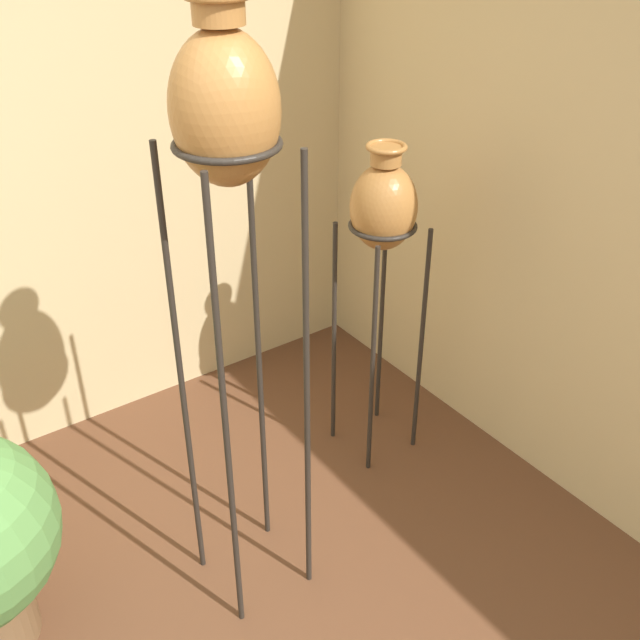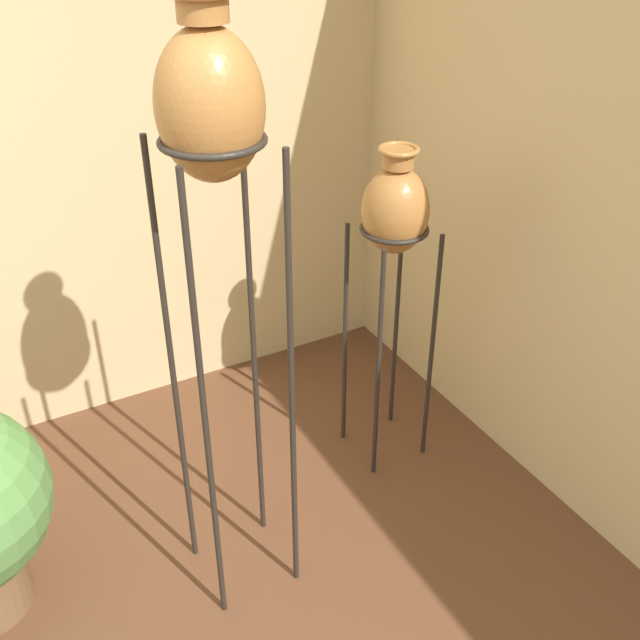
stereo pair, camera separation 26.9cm
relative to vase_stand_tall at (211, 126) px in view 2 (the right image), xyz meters
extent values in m
cylinder|color=#28231E|center=(-0.15, -0.15, -0.87)|extent=(0.02, 0.02, 1.66)
cylinder|color=#28231E|center=(0.15, -0.15, -0.87)|extent=(0.02, 0.02, 1.66)
cylinder|color=#28231E|center=(-0.15, 0.15, -0.87)|extent=(0.02, 0.02, 1.66)
cylinder|color=#28231E|center=(0.15, 0.15, -0.87)|extent=(0.02, 0.02, 1.66)
torus|color=#28231E|center=(0.00, 0.00, -0.04)|extent=(0.30, 0.30, 0.02)
ellipsoid|color=#A87038|center=(0.00, 0.00, 0.05)|extent=(0.29, 0.29, 0.41)
cylinder|color=#A87038|center=(0.00, 0.00, 0.29)|extent=(0.13, 0.13, 0.07)
cylinder|color=#28231E|center=(0.71, 0.20, -1.16)|extent=(0.02, 0.02, 1.08)
cylinder|color=#28231E|center=(0.97, 0.20, -1.16)|extent=(0.02, 0.02, 1.08)
cylinder|color=#28231E|center=(0.71, 0.46, -1.16)|extent=(0.02, 0.02, 1.08)
cylinder|color=#28231E|center=(0.97, 0.46, -1.16)|extent=(0.02, 0.02, 1.08)
torus|color=#28231E|center=(0.84, 0.33, -0.61)|extent=(0.27, 0.27, 0.02)
ellipsoid|color=#A87038|center=(0.84, 0.33, -0.54)|extent=(0.26, 0.26, 0.34)
cylinder|color=#A87038|center=(0.84, 0.33, -0.33)|extent=(0.12, 0.12, 0.07)
torus|color=#A87038|center=(0.84, 0.33, -0.30)|extent=(0.16, 0.16, 0.02)
camera|label=1|loc=(-0.92, -1.71, 0.59)|focal=42.00mm
camera|label=2|loc=(-0.69, -1.85, 0.59)|focal=42.00mm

